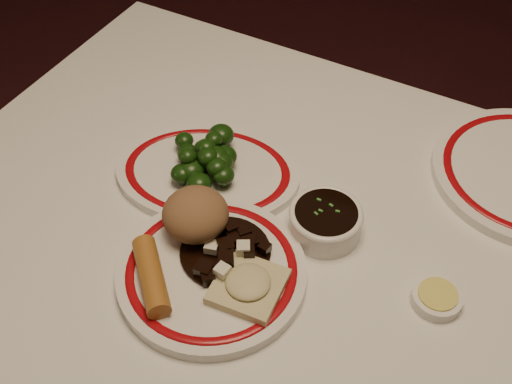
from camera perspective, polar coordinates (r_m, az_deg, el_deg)
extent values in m
cube|color=white|center=(0.86, 4.78, -8.51)|extent=(1.20, 0.90, 0.04)
cylinder|color=black|center=(1.55, -8.06, 2.18)|extent=(0.06, 0.06, 0.71)
cylinder|color=white|center=(0.84, -3.95, -7.20)|extent=(0.26, 0.26, 0.02)
torus|color=#93070D|center=(0.83, -3.98, -6.84)|extent=(0.23, 0.23, 0.00)
ellipsoid|color=#896040|center=(0.85, -5.40, -2.00)|extent=(0.09, 0.09, 0.06)
cylinder|color=#AF6E2B|center=(0.82, -9.30, -7.36)|extent=(0.10, 0.10, 0.03)
cube|color=beige|center=(0.81, -0.70, -8.39)|extent=(0.09, 0.09, 0.01)
ellipsoid|color=beige|center=(0.80, -0.71, -7.99)|extent=(0.06, 0.06, 0.02)
cylinder|color=black|center=(0.84, -2.74, -5.36)|extent=(0.12, 0.12, 0.00)
cube|color=black|center=(0.82, -4.62, -6.96)|extent=(0.02, 0.02, 0.02)
cube|color=black|center=(0.84, -0.35, -4.58)|extent=(0.02, 0.02, 0.02)
cube|color=black|center=(0.84, 0.77, -5.02)|extent=(0.02, 0.02, 0.01)
cube|color=black|center=(0.84, -1.82, -4.27)|extent=(0.03, 0.03, 0.02)
cube|color=black|center=(0.84, -1.09, -3.64)|extent=(0.02, 0.02, 0.02)
cube|color=black|center=(0.81, -4.33, -7.61)|extent=(0.02, 0.02, 0.02)
cube|color=black|center=(0.85, -2.22, -3.28)|extent=(0.02, 0.02, 0.02)
cube|color=black|center=(0.83, -2.71, -4.96)|extent=(0.03, 0.03, 0.02)
cube|color=black|center=(0.82, -3.10, -6.82)|extent=(0.02, 0.02, 0.02)
cube|color=black|center=(0.83, -0.61, -5.39)|extent=(0.02, 0.02, 0.01)
cube|color=black|center=(0.86, -2.93, -2.72)|extent=(0.02, 0.02, 0.01)
cube|color=black|center=(0.84, -0.63, -4.56)|extent=(0.02, 0.02, 0.02)
cube|color=black|center=(0.85, -4.80, -3.25)|extent=(0.02, 0.02, 0.02)
cube|color=black|center=(0.82, -2.69, -6.11)|extent=(0.03, 0.03, 0.02)
cube|color=beige|center=(0.82, -1.13, -4.97)|extent=(0.02, 0.02, 0.01)
cube|color=beige|center=(0.84, -3.97, -4.88)|extent=(0.02, 0.02, 0.01)
cube|color=beige|center=(0.80, -3.01, -6.99)|extent=(0.02, 0.02, 0.01)
torus|color=#93070D|center=(0.95, -4.35, 1.97)|extent=(0.30, 0.30, 0.00)
cylinder|color=#23471C|center=(0.95, -2.77, 2.45)|extent=(0.01, 0.01, 0.01)
ellipsoid|color=#15370D|center=(0.94, -2.81, 3.18)|extent=(0.04, 0.04, 0.03)
cylinder|color=#23471C|center=(0.92, -5.04, 0.07)|extent=(0.01, 0.01, 0.01)
ellipsoid|color=#15370D|center=(0.91, -5.10, 0.73)|extent=(0.04, 0.04, 0.03)
cylinder|color=#23471C|center=(0.95, -3.53, 2.20)|extent=(0.01, 0.01, 0.02)
ellipsoid|color=#15370D|center=(0.93, -3.58, 3.06)|extent=(0.04, 0.04, 0.03)
cylinder|color=#23471C|center=(0.94, -3.14, 1.84)|extent=(0.01, 0.01, 0.01)
ellipsoid|color=#15370D|center=(0.93, -3.19, 2.63)|extent=(0.04, 0.04, 0.03)
cylinder|color=#23471C|center=(0.94, -2.83, 1.91)|extent=(0.01, 0.01, 0.01)
ellipsoid|color=#15370D|center=(0.93, -2.86, 2.54)|extent=(0.03, 0.03, 0.02)
cylinder|color=#23471C|center=(0.93, -2.90, 0.84)|extent=(0.01, 0.01, 0.01)
ellipsoid|color=#15370D|center=(0.91, -2.93, 1.52)|extent=(0.03, 0.03, 0.03)
cylinder|color=#23471C|center=(0.98, -6.34, 3.99)|extent=(0.01, 0.01, 0.01)
ellipsoid|color=#15370D|center=(0.97, -6.40, 4.59)|extent=(0.03, 0.03, 0.02)
cylinder|color=#23471C|center=(0.95, -4.39, 2.20)|extent=(0.01, 0.01, 0.01)
ellipsoid|color=#15370D|center=(0.94, -4.44, 2.86)|extent=(0.03, 0.03, 0.02)
cylinder|color=#23471C|center=(0.96, -6.03, 2.86)|extent=(0.01, 0.01, 0.01)
ellipsoid|color=#15370D|center=(0.95, -6.10, 3.48)|extent=(0.03, 0.03, 0.02)
cylinder|color=#23471C|center=(0.95, -4.29, 2.55)|extent=(0.01, 0.01, 0.01)
ellipsoid|color=#15370D|center=(0.94, -4.35, 3.34)|extent=(0.04, 0.04, 0.03)
cylinder|color=#23471C|center=(0.94, -5.75, 1.25)|extent=(0.01, 0.01, 0.01)
ellipsoid|color=#15370D|center=(0.93, -5.82, 1.93)|extent=(0.04, 0.04, 0.03)
cylinder|color=#23471C|center=(0.94, -3.84, 2.10)|extent=(0.01, 0.01, 0.01)
ellipsoid|color=#15370D|center=(0.93, -3.89, 2.77)|extent=(0.03, 0.03, 0.02)
cylinder|color=#23471C|center=(0.98, -3.08, 4.24)|extent=(0.01, 0.01, 0.01)
ellipsoid|color=#15370D|center=(0.97, -3.13, 5.06)|extent=(0.04, 0.04, 0.03)
cylinder|color=#23471C|center=(0.93, -6.53, 1.00)|extent=(0.01, 0.01, 0.01)
ellipsoid|color=#15370D|center=(0.92, -6.60, 1.63)|extent=(0.03, 0.03, 0.03)
ellipsoid|color=#15370D|center=(0.92, -6.13, 3.22)|extent=(0.03, 0.03, 0.02)
ellipsoid|color=#15370D|center=(0.94, -3.77, 4.72)|extent=(0.03, 0.03, 0.02)
ellipsoid|color=#15370D|center=(0.93, -4.47, 3.99)|extent=(0.03, 0.03, 0.02)
ellipsoid|color=#15370D|center=(0.94, -4.75, 3.95)|extent=(0.03, 0.03, 0.02)
ellipsoid|color=#15370D|center=(0.93, -4.54, 2.97)|extent=(0.03, 0.03, 0.02)
ellipsoid|color=#15370D|center=(0.93, -4.28, 3.08)|extent=(0.03, 0.03, 0.03)
ellipsoid|color=#15370D|center=(0.92, -4.31, 3.16)|extent=(0.03, 0.03, 0.02)
ellipsoid|color=#15370D|center=(0.91, -3.51, 2.23)|extent=(0.03, 0.03, 0.02)
cylinder|color=white|center=(0.88, 6.16, -2.74)|extent=(0.10, 0.10, 0.04)
cylinder|color=black|center=(0.87, 6.27, -1.85)|extent=(0.09, 0.09, 0.00)
cylinder|color=white|center=(0.85, 15.75, -9.08)|extent=(0.06, 0.06, 0.02)
cylinder|color=#DCD05A|center=(0.84, 15.88, -8.71)|extent=(0.05, 0.05, 0.00)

